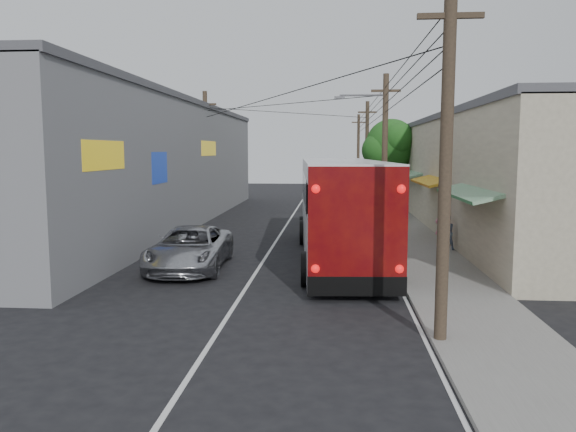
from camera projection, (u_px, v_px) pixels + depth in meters
name	position (u px, v px, depth m)	size (l,w,h in m)	color
ground	(230.00, 313.00, 15.13)	(120.00, 120.00, 0.00)	black
sidewalk	(395.00, 221.00, 34.40)	(3.00, 80.00, 0.12)	slate
building_right	(464.00, 170.00, 35.66)	(7.09, 40.00, 6.25)	beige
building_left	(144.00, 163.00, 33.21)	(7.20, 36.00, 7.25)	slate
utility_poles	(340.00, 154.00, 34.52)	(11.80, 45.28, 8.00)	#473828
street_tree	(392.00, 146.00, 39.79)	(4.40, 4.00, 6.60)	#3F2B19
coach_bus	(339.00, 208.00, 22.72)	(3.89, 13.94, 3.97)	white
jeepney	(190.00, 248.00, 20.67)	(2.58, 5.59, 1.55)	#B4B5BB
parked_suv	(355.00, 221.00, 27.59)	(2.57, 6.31, 1.83)	#A8A8B0
parked_car_mid	(348.00, 202.00, 40.49)	(1.53, 3.80, 1.30)	#292A2F
parked_car_far	(355.00, 194.00, 47.96)	(1.37, 3.92, 1.29)	black
pedestrian_near	(441.00, 227.00, 25.22)	(0.60, 0.39, 1.64)	pink
pedestrian_far	(446.00, 232.00, 24.04)	(0.73, 0.57, 1.51)	#829ABD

